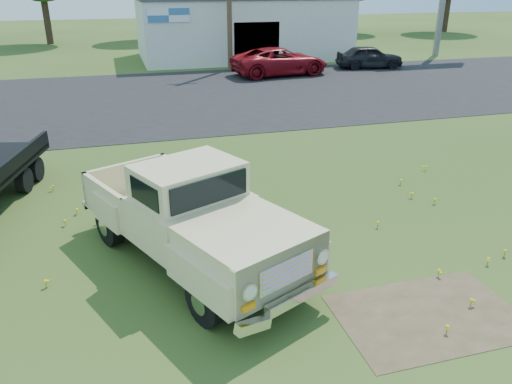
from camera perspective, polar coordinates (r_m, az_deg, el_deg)
The scene contains 8 objects.
ground at distance 10.61m, azimuth 3.23°, elevation -5.88°, with size 140.00×140.00×0.00m, color #2B4315.
asphalt_lot at distance 24.50m, azimuth -8.40°, elevation 10.73°, with size 90.00×14.00×0.02m, color black.
dirt_patch_a at distance 8.98m, azimuth 19.10°, elevation -13.23°, with size 3.00×2.00×0.01m, color #4A3E27.
dirt_patch_b at distance 13.33m, azimuth -9.89°, elevation 0.07°, with size 2.20×1.60×0.01m, color #4A3E27.
commercial_building at distance 37.01m, azimuth -1.69°, elevation 18.35°, with size 14.20×8.20×4.15m.
vintage_pickup_truck at distance 9.53m, azimuth -7.54°, elevation -2.58°, with size 2.21×5.69×2.07m, color beige, non-canonical shape.
red_pickup at distance 29.88m, azimuth 2.75°, elevation 14.67°, with size 2.59×5.62×1.56m, color maroon.
dark_sedan at distance 33.08m, azimuth 12.84°, elevation 14.81°, with size 1.64×4.07×1.39m, color black.
Camera 1 is at (-3.11, -8.75, 5.12)m, focal length 35.00 mm.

